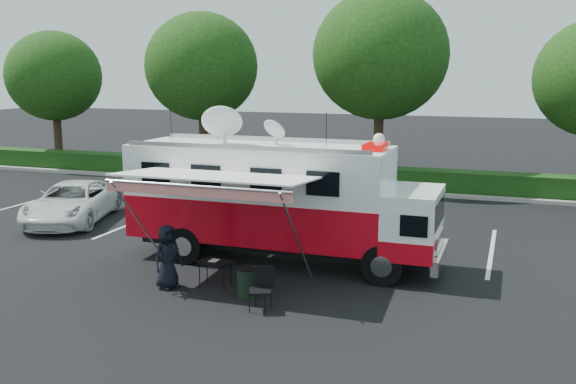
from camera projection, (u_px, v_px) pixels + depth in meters
name	position (u px, v px, depth m)	size (l,w,h in m)	color
ground_plane	(282.00, 262.00, 17.96)	(120.00, 120.00, 0.00)	black
back_border	(405.00, 76.00, 28.59)	(60.00, 6.14, 8.87)	#9E998E
stall_lines	(299.00, 235.00, 20.90)	(24.12, 5.50, 0.01)	silver
command_truck	(279.00, 199.00, 17.65)	(8.69, 2.39, 4.17)	black
awning	(213.00, 180.00, 15.44)	(4.74, 2.46, 2.87)	white
white_suv	(74.00, 221.00, 22.72)	(2.29, 4.97, 1.38)	silver
person	(169.00, 288.00, 15.81)	(0.78, 0.51, 1.59)	black
folding_table	(215.00, 263.00, 15.73)	(0.92, 0.77, 0.67)	black
folding_chair	(262.00, 284.00, 14.30)	(0.62, 0.66, 0.98)	black
trash_bin	(247.00, 282.00, 15.07)	(0.49, 0.49, 0.74)	black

